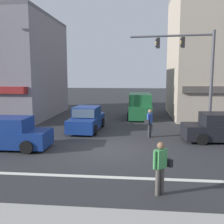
% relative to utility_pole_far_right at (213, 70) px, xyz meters
% --- Properties ---
extents(ground_plane, '(120.00, 120.00, 0.00)m').
position_rel_utility_pole_far_right_xyz_m(ground_plane, '(-7.33, -9.06, -4.05)').
color(ground_plane, '#2B2B2D').
extents(lane_marking_stripe, '(9.00, 0.24, 0.01)m').
position_rel_utility_pole_far_right_xyz_m(lane_marking_stripe, '(-7.33, -12.56, -4.05)').
color(lane_marking_stripe, silver).
rests_on(lane_marking_stripe, ground).
extents(utility_pole_far_right, '(1.40, 0.22, 7.81)m').
position_rel_utility_pole_far_right_xyz_m(utility_pole_far_right, '(0.00, 0.00, 0.00)').
color(utility_pole_far_right, brown).
rests_on(utility_pole_far_right, ground).
extents(traffic_light_mast, '(4.86, 0.76, 6.20)m').
position_rel_utility_pole_far_right_xyz_m(traffic_light_mast, '(-2.57, -5.56, 0.12)').
color(traffic_light_mast, '#47474C').
rests_on(traffic_light_mast, ground).
extents(sedan_crossing_leftbound, '(4.19, 2.05, 1.58)m').
position_rel_utility_pole_far_right_xyz_m(sedan_crossing_leftbound, '(-1.27, -6.80, -3.34)').
color(sedan_crossing_leftbound, black).
rests_on(sedan_crossing_leftbound, ground).
extents(sedan_parked_curbside, '(2.02, 4.17, 1.58)m').
position_rel_utility_pole_far_right_xyz_m(sedan_parked_curbside, '(-9.23, -4.66, -3.34)').
color(sedan_parked_curbside, navy).
rests_on(sedan_parked_curbside, ground).
extents(sedan_waiting_far, '(4.11, 1.90, 1.58)m').
position_rel_utility_pole_far_right_xyz_m(sedan_waiting_far, '(-12.26, -9.30, -3.34)').
color(sedan_waiting_far, navy).
rests_on(sedan_waiting_far, ground).
extents(van_approaching_near, '(2.09, 4.63, 2.11)m').
position_rel_utility_pole_far_right_xyz_m(van_approaching_near, '(-5.69, 0.72, -3.05)').
color(van_approaching_near, '#1E6033').
rests_on(van_approaching_near, ground).
extents(pedestrian_foreground_with_bag, '(0.63, 0.52, 1.67)m').
position_rel_utility_pole_far_right_xyz_m(pedestrian_foreground_with_bag, '(-5.13, -13.75, -3.10)').
color(pedestrian_foreground_with_bag, '#4C4742').
rests_on(pedestrian_foreground_with_bag, ground).
extents(pedestrian_mid_crossing, '(0.51, 0.65, 1.67)m').
position_rel_utility_pole_far_right_xyz_m(pedestrian_mid_crossing, '(-5.15, -6.25, -3.10)').
color(pedestrian_mid_crossing, '#333338').
rests_on(pedestrian_mid_crossing, ground).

